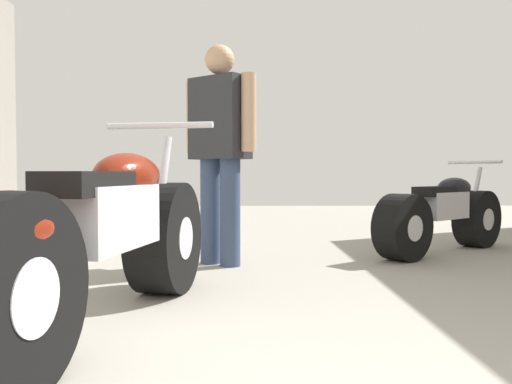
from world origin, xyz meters
The scene contains 4 objects.
ground_plane centered at (0.00, 3.12, 0.00)m, with size 16.09×16.09×0.00m, color #9E998E.
motorcycle_maroon_cruiser centered at (-0.95, 2.06, 0.41)m, with size 0.78×2.16×1.01m.
motorcycle_black_naked centered at (1.42, 4.31, 0.34)m, with size 1.53×1.31×0.84m.
mechanic_in_blue centered at (-0.52, 3.79, 0.97)m, with size 0.60×0.51×1.71m.
Camera 1 is at (-0.31, -0.25, 0.71)m, focal length 36.29 mm.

